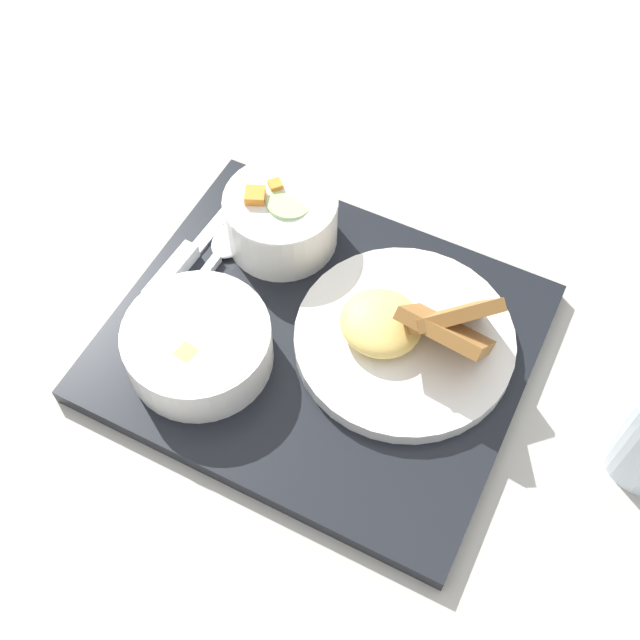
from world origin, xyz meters
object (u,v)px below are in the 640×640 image
(bowl_salad, at_px, (281,216))
(plate_main, at_px, (407,334))
(bowl_soup, at_px, (198,343))
(spoon, at_px, (217,258))
(knife, at_px, (183,260))

(bowl_salad, relative_size, plate_main, 0.55)
(bowl_soup, bearing_deg, spoon, 105.95)
(knife, bearing_deg, bowl_salad, -41.25)
(knife, relative_size, spoon, 1.10)
(bowl_soup, bearing_deg, plate_main, 24.19)
(bowl_soup, height_order, knife, bowl_soup)
(plate_main, xyz_separation_m, knife, (-0.24, 0.02, -0.01))
(bowl_salad, distance_m, knife, 0.11)
(plate_main, height_order, knife, plate_main)
(bowl_soup, xyz_separation_m, plate_main, (0.18, 0.08, -0.01))
(bowl_salad, bearing_deg, knife, -141.69)
(bowl_soup, relative_size, spoon, 0.77)
(knife, height_order, spoon, knife)
(spoon, bearing_deg, plate_main, -89.22)
(knife, distance_m, spoon, 0.03)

